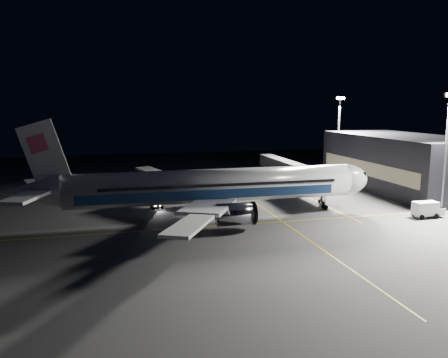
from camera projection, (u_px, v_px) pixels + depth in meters
name	position (u px, v px, depth m)	size (l,w,h in m)	color
ground	(214.00, 216.00, 73.80)	(200.00, 200.00, 0.00)	#4C4C4F
guide_line_main	(270.00, 213.00, 76.17)	(0.25, 80.00, 0.01)	gold
guide_line_cross	(222.00, 226.00, 68.06)	(70.00, 0.25, 0.01)	gold
guide_line_side	(309.00, 198.00, 88.58)	(0.25, 40.00, 0.01)	gold
airliner	(208.00, 187.00, 72.68)	(61.48, 54.22, 16.64)	silver
terminal	(402.00, 162.00, 97.07)	(18.12, 40.00, 12.00)	black
jet_bridge	(294.00, 170.00, 95.52)	(3.60, 34.40, 6.30)	#B2B2B7
floodlight_mast_north	(339.00, 130.00, 111.80)	(2.40, 0.68, 20.70)	#59595E
floodlight_mast_south	(447.00, 141.00, 75.43)	(2.40, 0.67, 20.70)	#59595E
service_truck	(428.00, 209.00, 72.93)	(5.28, 2.42, 2.68)	silver
baggage_tug	(157.00, 205.00, 79.34)	(2.41, 2.08, 1.54)	black
safety_cone_a	(232.00, 208.00, 78.56)	(0.44, 0.44, 0.66)	#D74B09
safety_cone_b	(216.00, 209.00, 77.88)	(0.45, 0.45, 0.68)	#D74B09
safety_cone_c	(221.00, 197.00, 88.22)	(0.36, 0.36, 0.53)	#D74B09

